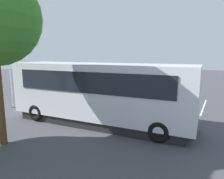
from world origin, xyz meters
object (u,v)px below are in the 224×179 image
spectator_left (127,96)px  stunt_motorcycle (88,84)px  spectator_centre (115,94)px  parked_motorcycle_silver (163,112)px  tour_bus (99,94)px  flagpole (9,59)px  traffic_cone (109,93)px  spectator_far_left (143,98)px

spectator_left → stunt_motorcycle: stunt_motorcycle is taller
spectator_centre → parked_motorcycle_silver: 3.72m
spectator_left → stunt_motorcycle: 6.34m
tour_bus → stunt_motorcycle: size_ratio=5.18×
parked_motorcycle_silver → flagpole: flagpole is taller
parked_motorcycle_silver → traffic_cone: parked_motorcycle_silver is taller
tour_bus → spectator_centre: 3.27m
flagpole → tour_bus: bearing=177.7°
stunt_motorcycle → flagpole: size_ratio=0.28×
spectator_far_left → flagpole: 9.53m
spectator_centre → stunt_motorcycle: bearing=-36.9°
spectator_centre → flagpole: size_ratio=0.26×
tour_bus → traffic_cone: (2.83, -6.57, -1.34)m
stunt_motorcycle → spectator_centre: bearing=143.1°
spectator_far_left → spectator_left: spectator_left is taller
spectator_centre → spectator_far_left: bearing=178.0°
spectator_left → stunt_motorcycle: (5.33, -3.42, 0.00)m
flagpole → spectator_far_left: bearing=-162.3°
spectator_left → parked_motorcycle_silver: spectator_left is taller
parked_motorcycle_silver → stunt_motorcycle: stunt_motorcycle is taller
stunt_motorcycle → spectator_far_left: bearing=152.4°
spectator_centre → parked_motorcycle_silver: spectator_centre is taller
stunt_motorcycle → traffic_cone: bearing=-176.6°
spectator_far_left → stunt_motorcycle: bearing=-27.6°
spectator_far_left → parked_motorcycle_silver: 1.83m
spectator_far_left → traffic_cone: (4.30, -3.47, -0.67)m
parked_motorcycle_silver → tour_bus: bearing=36.0°
tour_bus → spectator_centre: tour_bus is taller
spectator_far_left → parked_motorcycle_silver: bearing=147.6°
tour_bus → parked_motorcycle_silver: 3.84m
tour_bus → flagpole: flagpole is taller
traffic_cone → spectator_left: bearing=132.3°
tour_bus → spectator_centre: size_ratio=5.59×
parked_motorcycle_silver → stunt_motorcycle: (7.89, -4.29, 0.52)m
spectator_left → traffic_cone: 4.84m
spectator_far_left → spectator_centre: (2.05, -0.07, 0.08)m
spectator_far_left → traffic_cone: spectator_far_left is taller
stunt_motorcycle → parked_motorcycle_silver: bearing=151.5°
spectator_far_left → parked_motorcycle_silver: (-1.49, 0.94, -0.49)m
flagpole → traffic_cone: (-4.48, -6.27, -3.12)m
traffic_cone → flagpole: bearing=54.4°
tour_bus → spectator_far_left: bearing=-115.4°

